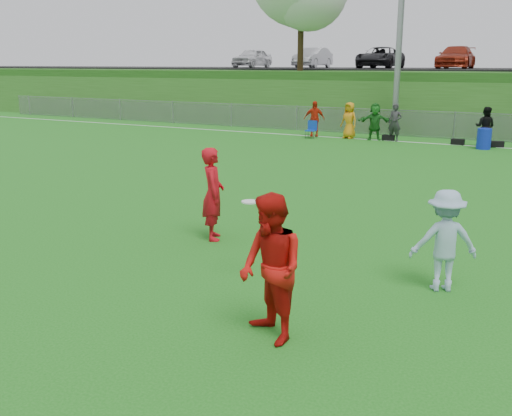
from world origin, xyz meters
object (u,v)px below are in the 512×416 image
Objects in this scene: player_red_center at (271,269)px; recycling_bin at (484,139)px; frisbee at (250,202)px; player_red_left at (213,194)px; player_blue at (444,241)px.

player_red_center is 19.18m from recycling_bin.
recycling_bin is (1.70, 17.46, -0.91)m from frisbee.
player_red_left reaches higher than player_blue.
frisbee is (-2.88, -1.04, 0.52)m from player_blue.
player_blue is 16.46m from recycling_bin.
player_red_center reaches higher than recycling_bin.
frisbee is at bearing -166.53° from player_red_left.
player_red_center is 3.22m from player_blue.
player_red_left is at bearing -33.79° from player_blue.
player_blue is at bearing 19.85° from frisbee.
frisbee is (-1.22, 1.71, 0.37)m from player_red_center.
player_red_center is at bearing -54.53° from frisbee.
player_red_left is at bearing 166.65° from player_red_center.
frisbee is at bearing -95.56° from recycling_bin.
player_red_left reaches higher than frisbee.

